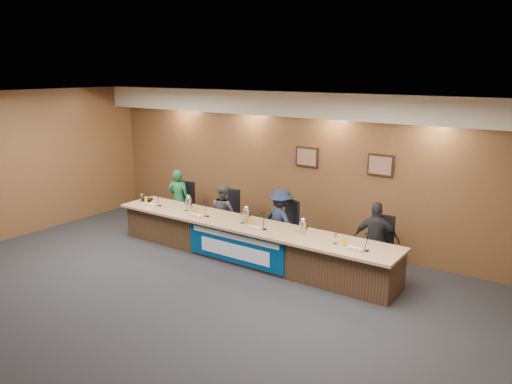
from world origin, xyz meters
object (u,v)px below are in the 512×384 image
dais_body (247,242)px  panelist_a (179,199)px  panelist_c (281,222)px  office_chair_a (182,208)px  carafe_right (303,228)px  panelist_b (224,213)px  speakerphone (148,200)px  office_chair_d (377,249)px  carafe_mid (247,216)px  panelist_d (376,240)px  carafe_left (189,204)px  office_chair_b (227,218)px  office_chair_c (283,229)px  banner (234,247)px

dais_body → panelist_a: size_ratio=4.23×
panelist_c → office_chair_a: bearing=11.6°
carafe_right → dais_body: bearing=-179.2°
panelist_b → speakerphone: 1.81m
office_chair_d → carafe_mid: size_ratio=1.85×
panelist_a → panelist_b: size_ratio=1.15×
panelist_d → carafe_left: (-3.87, -0.64, 0.19)m
panelist_d → speakerphone: 5.18m
panelist_a → panelist_d: 4.78m
dais_body → panelist_c: size_ratio=4.46×
carafe_right → speakerphone: carafe_right is taller
carafe_right → speakerphone: size_ratio=0.75×
panelist_d → office_chair_a: bearing=-17.9°
panelist_c → carafe_mid: 0.76m
panelist_c → panelist_a: bearing=13.7°
carafe_mid → carafe_right: carafe_mid is taller
office_chair_a → carafe_right: bearing=-19.7°
dais_body → panelist_d: panelist_d is taller
panelist_a → carafe_mid: 2.48m
office_chair_b → carafe_left: (-0.42, -0.74, 0.40)m
dais_body → speakerphone: (-2.79, 0.04, 0.43)m
office_chair_c → carafe_left: 2.05m
panelist_b → office_chair_c: bearing=-157.7°
panelist_d → office_chair_a: (-4.78, 0.10, -0.21)m
office_chair_a → panelist_d: bearing=-9.7°
dais_body → panelist_b: (-1.10, 0.64, 0.27)m
panelist_b → speakerphone: bearing=38.0°
panelist_a → panelist_d: bearing=159.6°
carafe_left → carafe_right: (2.74, 0.01, -0.01)m
panelist_b → carafe_right: panelist_b is taller
panelist_c → office_chair_b: bearing=9.7°
panelist_b → carafe_right: bearing=-176.7°
dais_body → panelist_b: bearing=149.8°
panelist_d → carafe_right: bearing=12.2°
panelist_b → carafe_left: 0.81m
panelist_d → office_chair_c: 2.01m
office_chair_a → carafe_right: carafe_right is taller
panelist_d → panelist_a: bearing=-16.7°
panelist_c → carafe_right: size_ratio=5.58×
panelist_c → office_chair_b: (-1.45, 0.10, -0.19)m
office_chair_d → panelist_b: bearing=-179.1°
carafe_right → carafe_mid: bearing=179.8°
carafe_left → speakerphone: 1.28m
office_chair_a → dais_body: bearing=-25.5°
banner → panelist_b: 1.54m
dais_body → panelist_c: panelist_c is taller
speakerphone → carafe_left: bearing=-1.5°
panelist_a → carafe_left: bearing=124.6°
panelist_c → dais_body: bearing=74.8°
carafe_right → speakerphone: (-4.01, 0.02, -0.10)m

